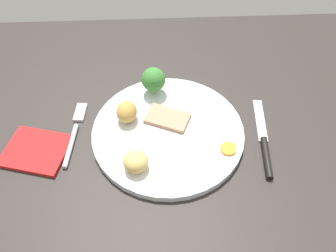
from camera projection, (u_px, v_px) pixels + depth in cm
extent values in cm
cube|color=#2B2623|center=(188.00, 152.00, 62.13)|extent=(120.00, 84.00, 3.60)
cylinder|color=white|center=(168.00, 132.00, 61.97)|extent=(28.05, 28.05, 1.40)
cube|color=tan|center=(167.00, 118.00, 62.73)|extent=(9.16, 7.55, 0.80)
ellipsoid|color=#D8B260|center=(136.00, 162.00, 54.81)|extent=(5.43, 5.43, 3.40)
ellipsoid|color=#BC8C42|center=(127.00, 112.00, 61.58)|extent=(4.43, 4.93, 3.95)
cylinder|color=orange|center=(228.00, 149.00, 58.34)|extent=(2.84, 2.84, 0.42)
cylinder|color=#8CB766|center=(154.00, 89.00, 67.14)|extent=(1.22, 1.22, 1.72)
sphere|color=#387A33|center=(153.00, 79.00, 65.20)|extent=(4.77, 4.77, 4.77)
cylinder|color=silver|center=(71.00, 145.00, 60.27)|extent=(1.73, 9.54, 0.90)
cube|color=silver|center=(80.00, 112.00, 65.67)|extent=(2.39, 4.66, 0.60)
cylinder|color=black|center=(267.00, 157.00, 58.39)|extent=(2.10, 8.58, 1.20)
cube|color=silver|center=(260.00, 120.00, 64.46)|extent=(2.81, 10.62, 0.40)
cube|color=red|center=(36.00, 150.00, 59.72)|extent=(12.94, 11.52, 0.80)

